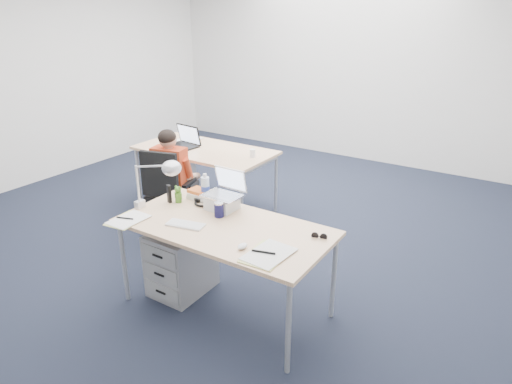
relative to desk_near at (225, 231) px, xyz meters
The scene contains 24 objects.
floor 1.38m from the desk_near, 138.20° to the left, with size 7.00×7.00×0.00m, color black.
room 1.58m from the desk_near, 138.20° to the left, with size 6.02×7.02×2.80m.
desk_near is the anchor object (origin of this frame).
desk_far 2.01m from the desk_near, 133.01° to the left, with size 1.60×0.80×0.73m.
office_chair 1.52m from the desk_near, 149.62° to the left, with size 0.74×0.74×0.95m.
seated_person 1.58m from the desk_near, 145.23° to the left, with size 0.41×0.64×1.11m.
drawer_pedestal_near 0.61m from the desk_near, behind, with size 0.40×0.50×0.55m, color #96989B.
drawer_pedestal_far 2.47m from the desk_near, 142.63° to the left, with size 0.40×0.50×0.55m, color #96989B.
silver_laptop 0.36m from the desk_near, 129.83° to the left, with size 0.30×0.23×0.31m, color silver, non-canonical shape.
wireless_keyboard 0.29m from the desk_near, 147.06° to the right, with size 0.29×0.12×0.01m, color white.
computer_mouse 0.38m from the desk_near, 34.67° to the right, with size 0.06×0.09×0.03m, color white.
headphones 0.45m from the desk_near, 148.97° to the left, with size 0.20×0.16×0.03m, color black, non-canonical shape.
can_koozie 0.19m from the desk_near, 141.13° to the left, with size 0.07×0.07×0.12m, color #151440.
water_bottle 0.55m from the desk_near, 143.95° to the left, with size 0.07×0.07×0.23m, color silver.
bear_figurine 0.61m from the desk_near, 165.93° to the left, with size 0.08×0.06×0.15m, color #2F711E, non-canonical shape.
book_stack 0.58m from the desk_near, 148.37° to the left, with size 0.18×0.13×0.08m, color silver.
cordless_phone 0.66m from the desk_near, behind, with size 0.04×0.03×0.15m, color black.
papers_left 0.75m from the desk_near, 153.53° to the right, with size 0.21×0.29×0.01m, color #DBDF81.
papers_right 0.54m from the desk_near, 22.67° to the right, with size 0.24×0.34×0.01m, color #DBDF81.
sunglasses 0.71m from the desk_near, 16.42° to the left, with size 0.11×0.05×0.03m, color black, non-canonical shape.
desk_lamp 0.70m from the desk_near, behind, with size 0.43×0.16×0.49m, color silver, non-canonical shape.
dark_laptop 2.15m from the desk_near, 139.85° to the left, with size 0.35×0.34×0.25m, color black, non-canonical shape.
far_cup 1.68m from the desk_near, 116.06° to the left, with size 0.06×0.06×0.09m, color white.
far_papers 2.43m from the desk_near, 137.37° to the left, with size 0.22×0.31×0.01m, color white.
Camera 1 is at (2.74, -3.23, 2.23)m, focal length 32.00 mm.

